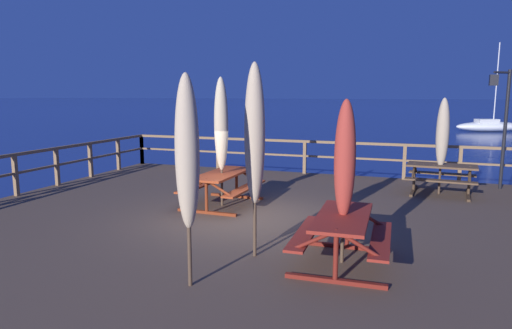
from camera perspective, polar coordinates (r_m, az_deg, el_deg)
ground_plane at (r=9.73m, az=-1.73°, el=-11.05°), size 600.00×600.00×0.00m
wooden_deck at (r=9.60m, az=-1.74°, el=-8.92°), size 12.61×11.53×0.76m
railing_waterside_far at (r=14.63m, az=6.21°, el=1.70°), size 12.41×0.10×1.09m
railing_side_left at (r=12.87m, az=-28.26°, el=-0.35°), size 0.10×11.33×1.09m
picnic_table_front_left at (r=6.96m, az=10.92°, el=-8.00°), size 1.46×1.88×0.78m
picnic_table_back_right at (r=10.45m, az=-4.27°, el=-2.15°), size 1.44×2.04×0.78m
picnic_table_mid_centre at (r=12.54m, az=22.45°, el=-0.99°), size 1.79×1.53×0.78m
patio_umbrella_tall_mid_left at (r=6.81m, az=11.20°, el=0.52°), size 0.32×0.32×2.50m
patio_umbrella_short_back at (r=10.24m, az=-4.44°, el=5.04°), size 0.32×0.32×2.95m
patio_umbrella_tall_front at (r=12.42m, az=22.58°, el=3.68°), size 0.32×0.32×2.48m
patio_umbrella_tall_back_left at (r=5.88m, az=-8.71°, el=1.40°), size 0.32×0.32×2.84m
patio_umbrella_short_mid at (r=6.91m, az=-0.16°, el=3.72°), size 0.32×0.32×3.05m
lamp_post_hooked at (r=13.63m, az=28.65°, el=5.95°), size 0.56×0.50×3.20m
sailboat_distant at (r=45.08m, az=27.49°, el=4.36°), size 6.20×3.71×7.72m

